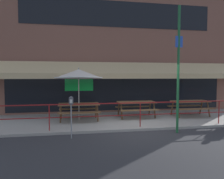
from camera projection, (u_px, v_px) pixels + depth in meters
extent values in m
plane|color=#2D2D30|center=(142.00, 131.00, 8.29)|extent=(120.00, 120.00, 0.00)
cube|color=#9E998E|center=(129.00, 120.00, 10.25)|extent=(15.00, 4.00, 0.10)
cube|color=brown|center=(119.00, 46.00, 12.24)|extent=(15.00, 0.50, 7.58)
cube|color=black|center=(120.00, 14.00, 11.88)|extent=(10.50, 0.02, 1.40)
cube|color=black|center=(120.00, 89.00, 12.13)|extent=(12.00, 0.02, 2.30)
cube|color=#19D84C|center=(79.00, 84.00, 11.69)|extent=(1.50, 0.02, 0.70)
cube|color=tan|center=(122.00, 68.00, 11.53)|extent=(13.80, 0.92, 0.70)
cube|color=tan|center=(124.00, 76.00, 11.05)|extent=(13.80, 0.08, 0.28)
cylinder|color=maroon|center=(49.00, 118.00, 7.94)|extent=(0.04, 0.04, 0.95)
cylinder|color=maroon|center=(140.00, 115.00, 8.55)|extent=(0.04, 0.04, 0.95)
cylinder|color=maroon|center=(219.00, 112.00, 9.17)|extent=(0.04, 0.04, 0.95)
cube|color=maroon|center=(140.00, 103.00, 8.52)|extent=(13.80, 0.04, 0.04)
cube|color=maroon|center=(140.00, 115.00, 8.55)|extent=(13.80, 0.03, 0.03)
cube|color=brown|center=(79.00, 104.00, 9.75)|extent=(1.80, 0.80, 0.05)
cube|color=brown|center=(79.00, 113.00, 9.20)|extent=(1.80, 0.26, 0.04)
cube|color=brown|center=(79.00, 109.00, 10.33)|extent=(1.80, 0.26, 0.04)
cylinder|color=brown|center=(98.00, 113.00, 9.60)|extent=(0.07, 0.30, 0.73)
cylinder|color=brown|center=(96.00, 111.00, 10.23)|extent=(0.07, 0.30, 0.73)
cylinder|color=brown|center=(60.00, 114.00, 9.31)|extent=(0.07, 0.30, 0.73)
cylinder|color=brown|center=(61.00, 112.00, 9.94)|extent=(0.07, 0.30, 0.73)
cube|color=brown|center=(136.00, 102.00, 10.49)|extent=(1.80, 0.80, 0.05)
cube|color=brown|center=(140.00, 110.00, 9.94)|extent=(1.80, 0.26, 0.04)
cube|color=brown|center=(133.00, 107.00, 11.07)|extent=(1.80, 0.26, 0.04)
cylinder|color=brown|center=(154.00, 110.00, 10.34)|extent=(0.07, 0.30, 0.73)
cylinder|color=brown|center=(150.00, 108.00, 10.97)|extent=(0.07, 0.30, 0.73)
cylinder|color=brown|center=(122.00, 111.00, 10.05)|extent=(0.07, 0.30, 0.73)
cylinder|color=brown|center=(119.00, 109.00, 10.68)|extent=(0.07, 0.30, 0.73)
cube|color=brown|center=(190.00, 101.00, 10.83)|extent=(1.80, 0.80, 0.05)
cube|color=brown|center=(197.00, 109.00, 10.28)|extent=(1.80, 0.26, 0.04)
cube|color=brown|center=(184.00, 106.00, 11.42)|extent=(1.80, 0.26, 0.04)
cylinder|color=brown|center=(209.00, 109.00, 10.68)|extent=(0.07, 0.30, 0.73)
cylinder|color=brown|center=(201.00, 107.00, 11.31)|extent=(0.07, 0.30, 0.73)
cylinder|color=brown|center=(178.00, 110.00, 10.40)|extent=(0.07, 0.30, 0.73)
cylinder|color=brown|center=(172.00, 108.00, 11.02)|extent=(0.07, 0.30, 0.73)
cylinder|color=#B7B2A8|center=(79.00, 95.00, 9.81)|extent=(0.04, 0.04, 2.30)
cone|color=silver|center=(79.00, 74.00, 9.75)|extent=(2.10, 2.12, 0.49)
cylinder|color=white|center=(79.00, 78.00, 9.76)|extent=(2.14, 2.14, 0.13)
sphere|color=#B7B2A8|center=(79.00, 68.00, 9.73)|extent=(0.07, 0.07, 0.07)
cylinder|color=gray|center=(71.00, 121.00, 7.28)|extent=(0.04, 0.04, 1.15)
cylinder|color=#4C4C51|center=(71.00, 101.00, 7.24)|extent=(0.15, 0.15, 0.20)
sphere|color=#4C4C51|center=(71.00, 98.00, 7.23)|extent=(0.14, 0.14, 0.14)
cube|color=silver|center=(71.00, 101.00, 7.16)|extent=(0.08, 0.01, 0.13)
cylinder|color=#1E6033|center=(178.00, 70.00, 7.92)|extent=(0.09, 0.09, 4.62)
cube|color=blue|center=(179.00, 42.00, 7.84)|extent=(0.28, 0.02, 0.40)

